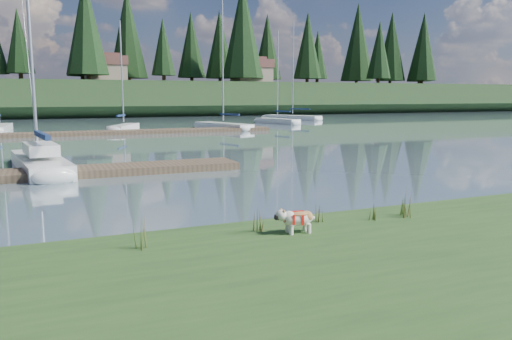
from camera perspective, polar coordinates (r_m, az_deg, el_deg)
name	(u,v)px	position (r m, az deg, el deg)	size (l,w,h in m)	color
ground	(92,135)	(41.77, -18.20, 3.82)	(200.00, 200.00, 0.00)	slate
bank	(339,312)	(7.20, 9.52, -15.68)	(60.00, 9.00, 0.35)	#2B4B1E
ridge	(66,99)	(84.58, -20.91, 7.55)	(200.00, 20.00, 5.00)	#1C3118
bulldog	(297,218)	(10.16, 4.73, -5.45)	(0.85, 0.40, 0.50)	silver
sailboat_main	(38,159)	(23.34, -23.64, 1.18)	(2.61, 8.23, 11.73)	silver
dock_near	(34,174)	(20.72, -24.02, -0.45)	(16.00, 2.00, 0.30)	#4C3D2C
dock_far	(118,132)	(41.98, -15.48, 4.16)	(26.00, 2.20, 0.30)	#4C3D2C
sailboat_bg_1	(1,127)	(49.90, -27.13, 4.39)	(1.79, 7.16, 10.69)	silver
sailboat_bg_2	(126,127)	(46.22, -14.67, 4.79)	(3.80, 6.19, 9.61)	silver
sailboat_bg_3	(219,125)	(47.40, -4.26, 5.12)	(3.90, 8.19, 11.86)	silver
sailboat_bg_4	(274,121)	(56.21, 2.06, 5.67)	(3.20, 6.94, 10.21)	silver
sailboat_bg_5	(288,117)	(65.77, 3.64, 6.06)	(5.78, 8.67, 12.62)	silver
weed_0	(260,221)	(10.26, 0.41, -5.80)	(0.17, 0.14, 0.54)	#475B23
weed_1	(320,214)	(11.10, 7.28, -4.96)	(0.17, 0.14, 0.45)	#475B23
weed_2	(405,203)	(12.10, 16.63, -3.68)	(0.17, 0.14, 0.68)	#475B23
weed_3	(141,235)	(9.29, -13.05, -7.25)	(0.17, 0.14, 0.65)	#475B23
weed_4	(374,213)	(11.43, 13.31, -4.80)	(0.17, 0.14, 0.42)	#475B23
weed_5	(407,206)	(11.90, 16.85, -3.94)	(0.17, 0.14, 0.65)	#475B23
mud_lip	(229,237)	(10.97, -3.08, -7.60)	(60.00, 0.50, 0.14)	#33281C
conifer_4	(86,25)	(78.42, -18.84, 15.38)	(6.16, 6.16, 15.10)	#382619
conifer_5	(163,47)	(83.95, -10.57, 13.65)	(3.96, 3.96, 10.35)	#382619
conifer_6	(243,29)	(86.24, -1.53, 15.76)	(7.04, 7.04, 17.00)	#382619
conifer_7	(308,46)	(94.70, 5.91, 13.97)	(5.28, 5.28, 13.20)	#382619
conifer_8	(379,50)	(98.32, 13.90, 13.17)	(4.62, 4.62, 11.77)	#382619
conifer_9	(423,47)	(108.92, 18.57, 13.22)	(5.94, 5.94, 14.62)	#382619
house_1	(105,68)	(83.16, -16.83, 11.05)	(6.30, 5.30, 4.65)	gray
house_2	(251,71)	(87.33, -0.52, 11.27)	(6.30, 5.30, 4.65)	gray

